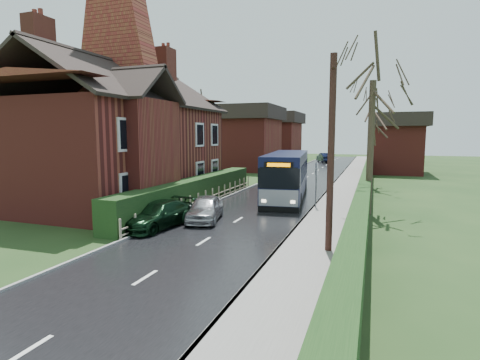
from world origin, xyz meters
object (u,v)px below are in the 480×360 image
at_px(bus, 287,176).
at_px(bus_stop_sign, 316,178).
at_px(car_green, 158,215).
at_px(car_silver, 205,208).
at_px(telegraph_pole, 331,155).
at_px(brick_house, 123,132).

xyz_separation_m(bus, bus_stop_sign, (2.39, -3.26, 0.28)).
bearing_deg(car_green, bus, 76.80).
xyz_separation_m(car_silver, car_green, (-1.40, -2.01, -0.02)).
height_order(car_green, telegraph_pole, telegraph_pole).
distance_m(brick_house, car_green, 8.79).
xyz_separation_m(brick_house, bus, (9.54, 4.48, -2.88)).
height_order(bus_stop_sign, telegraph_pole, telegraph_pole).
bearing_deg(brick_house, bus, 25.16).
height_order(bus, bus_stop_sign, bus).
bearing_deg(bus, car_silver, -113.66).
relative_size(brick_house, bus_stop_sign, 5.42).
height_order(brick_house, car_green, brick_house).
bearing_deg(telegraph_pole, bus_stop_sign, 98.20).
bearing_deg(bus, car_green, -117.88).
distance_m(brick_house, bus, 10.93).
bearing_deg(bus_stop_sign, telegraph_pole, -100.53).
xyz_separation_m(brick_house, bus_stop_sign, (11.93, 1.22, -2.60)).
height_order(brick_house, telegraph_pole, brick_house).
relative_size(bus_stop_sign, telegraph_pole, 0.39).
height_order(bus, car_silver, bus).
bearing_deg(car_silver, bus_stop_sign, 30.64).
xyz_separation_m(bus_stop_sign, telegraph_pole, (1.60, -7.87, 1.71)).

